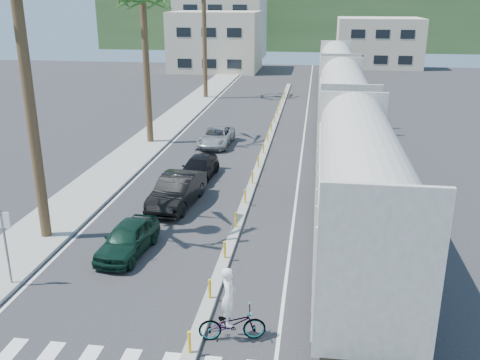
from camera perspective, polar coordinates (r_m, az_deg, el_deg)
name	(u,v)px	position (r m, az deg, el deg)	size (l,w,h in m)	color
ground	(197,336)	(17.23, -4.58, -16.27)	(140.00, 140.00, 0.00)	#28282B
sidewalk	(160,132)	(41.64, -8.55, 5.08)	(3.00, 90.00, 0.15)	gray
rails	(337,129)	(42.88, 10.28, 5.33)	(1.56, 100.00, 0.06)	black
median	(263,154)	(35.22, 2.49, 2.74)	(0.45, 60.00, 0.85)	gray
lane_markings	(242,136)	(40.31, 0.17, 4.73)	(9.42, 90.00, 0.01)	silver
freight_train	(340,99)	(39.67, 10.63, 8.46)	(3.00, 60.94, 5.85)	#A19E94
street_sign	(4,236)	(20.54, -23.83, -5.53)	(0.60, 0.08, 3.00)	slate
buildings	(256,34)	(86.08, 1.76, 15.27)	(38.00, 27.00, 10.00)	#BEB097
hillside	(304,17)	(113.81, 6.82, 16.88)	(80.00, 20.00, 12.00)	#385628
car_lead	(128,239)	(22.20, -11.88, -6.14)	(1.90, 4.00, 1.32)	black
car_second	(177,191)	(26.75, -6.73, -1.14)	(2.11, 4.91, 1.57)	black
car_third	(199,168)	(30.68, -4.44, 1.25)	(1.97, 4.33, 1.23)	black
car_rear	(216,137)	(37.58, -2.55, 4.62)	(2.16, 4.49, 1.24)	#AAAEB0
cyclist	(231,317)	(16.65, -0.93, -14.41)	(1.53, 2.33, 2.42)	#9EA0A5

